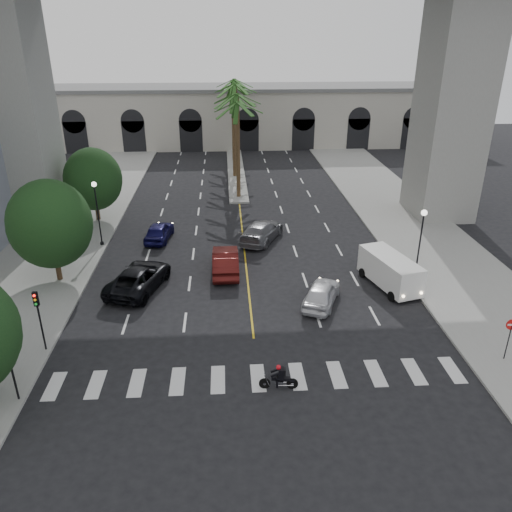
{
  "coord_description": "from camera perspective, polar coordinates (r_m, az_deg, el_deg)",
  "views": [
    {
      "loc": [
        -1.39,
        -21.67,
        15.88
      ],
      "look_at": [
        0.39,
        6.0,
        3.31
      ],
      "focal_mm": 35.0,
      "sensor_mm": 36.0,
      "label": 1
    }
  ],
  "objects": [
    {
      "name": "traffic_signal_far",
      "position": [
        28.53,
        -23.62,
        -5.81
      ],
      "size": [
        0.25,
        0.18,
        3.65
      ],
      "color": "black",
      "rests_on": "ground"
    },
    {
      "name": "palm_e",
      "position": [
        66.02,
        -2.67,
        18.54
      ],
      "size": [
        3.2,
        3.2,
        10.4
      ],
      "color": "#47331E",
      "rests_on": "ground"
    },
    {
      "name": "car_b",
      "position": [
        35.66,
        -3.51,
        -0.57
      ],
      "size": [
        1.85,
        5.23,
        1.72
      ],
      "primitive_type": "imported",
      "rotation": [
        0.0,
        0.0,
        3.15
      ],
      "color": "#48100E",
      "rests_on": "ground"
    },
    {
      "name": "sidewalk_left",
      "position": [
        42.19,
        -22.19,
        0.48
      ],
      "size": [
        8.0,
        100.0,
        0.15
      ],
      "primitive_type": "cube",
      "color": "gray",
      "rests_on": "ground"
    },
    {
      "name": "median",
      "position": [
        61.74,
        -2.29,
        9.56
      ],
      "size": [
        2.0,
        24.0,
        0.2
      ],
      "primitive_type": "cube",
      "color": "gray",
      "rests_on": "ground"
    },
    {
      "name": "car_d",
      "position": [
        41.06,
        0.62,
        2.86
      ],
      "size": [
        4.44,
        6.06,
        1.63
      ],
      "primitive_type": "imported",
      "rotation": [
        0.0,
        0.0,
        2.71
      ],
      "color": "slate",
      "rests_on": "ground"
    },
    {
      "name": "traffic_signal_near",
      "position": [
        25.38,
        -26.43,
        -10.3
      ],
      "size": [
        0.25,
        0.18,
        3.65
      ],
      "color": "black",
      "rests_on": "ground"
    },
    {
      "name": "palm_c",
      "position": [
        58.1,
        -2.59,
        17.48
      ],
      "size": [
        3.2,
        3.2,
        10.1
      ],
      "color": "#47331E",
      "rests_on": "ground"
    },
    {
      "name": "car_c",
      "position": [
        34.18,
        -13.24,
        -2.44
      ],
      "size": [
        4.36,
        6.5,
        1.66
      ],
      "primitive_type": "imported",
      "rotation": [
        0.0,
        0.0,
        2.85
      ],
      "color": "black",
      "rests_on": "ground"
    },
    {
      "name": "car_e",
      "position": [
        41.96,
        -11.02,
        2.78
      ],
      "size": [
        2.34,
        4.58,
        1.49
      ],
      "primitive_type": "imported",
      "rotation": [
        0.0,
        0.0,
        3.01
      ],
      "color": "#100E45",
      "rests_on": "ground"
    },
    {
      "name": "motorcycle_rider",
      "position": [
        24.73,
        2.74,
        -13.74
      ],
      "size": [
        1.9,
        0.51,
        1.37
      ],
      "rotation": [
        0.0,
        0.0,
        -0.08
      ],
      "color": "black",
      "rests_on": "ground"
    },
    {
      "name": "cargo_van",
      "position": [
        34.56,
        15.1,
        -1.61
      ],
      "size": [
        3.23,
        5.47,
        2.19
      ],
      "rotation": [
        0.0,
        0.0,
        0.27
      ],
      "color": "white",
      "rests_on": "ground"
    },
    {
      "name": "street_tree_mid",
      "position": [
        35.69,
        -22.46,
        3.4
      ],
      "size": [
        5.44,
        5.44,
        7.21
      ],
      "color": "#382616",
      "rests_on": "ground"
    },
    {
      "name": "palm_b",
      "position": [
        54.09,
        -2.17,
        17.46
      ],
      "size": [
        3.2,
        3.2,
        10.6
      ],
      "color": "#47331E",
      "rests_on": "ground"
    },
    {
      "name": "palm_d",
      "position": [
        62.01,
        -2.35,
        18.6
      ],
      "size": [
        3.2,
        3.2,
        10.9
      ],
      "color": "#47331E",
      "rests_on": "ground"
    },
    {
      "name": "palm_f",
      "position": [
        69.99,
        -2.49,
        19.1
      ],
      "size": [
        3.2,
        3.2,
        10.7
      ],
      "color": "#47331E",
      "rests_on": "ground"
    },
    {
      "name": "lamp_post_left_far",
      "position": [
        40.98,
        -17.69,
        5.22
      ],
      "size": [
        0.4,
        0.4,
        5.35
      ],
      "color": "black",
      "rests_on": "ground"
    },
    {
      "name": "lamp_post_right",
      "position": [
        34.7,
        18.25,
        1.71
      ],
      "size": [
        0.4,
        0.4,
        5.35
      ],
      "color": "black",
      "rests_on": "ground"
    },
    {
      "name": "pier_building",
      "position": [
        77.56,
        -2.71,
        15.75
      ],
      "size": [
        71.0,
        10.5,
        8.5
      ],
      "color": "#B8B2A5",
      "rests_on": "ground"
    },
    {
      "name": "street_tree_far",
      "position": [
        46.75,
        -18.12,
        8.33
      ],
      "size": [
        5.04,
        5.04,
        6.68
      ],
      "color": "#382616",
      "rests_on": "ground"
    },
    {
      "name": "car_a",
      "position": [
        31.8,
        7.5,
        -4.24
      ],
      "size": [
        3.39,
        4.79,
        1.51
      ],
      "primitive_type": "imported",
      "rotation": [
        0.0,
        0.0,
        2.74
      ],
      "color": "silver",
      "rests_on": "ground"
    },
    {
      "name": "palm_a",
      "position": [
        50.15,
        -2.14,
        16.6
      ],
      "size": [
        3.2,
        3.2,
        10.3
      ],
      "color": "#47331E",
      "rests_on": "ground"
    },
    {
      "name": "do_not_enter_sign",
      "position": [
        28.88,
        27.08,
        -7.64
      ],
      "size": [
        0.63,
        0.09,
        2.56
      ],
      "rotation": [
        0.0,
        0.0,
        -0.09
      ],
      "color": "black",
      "rests_on": "ground"
    },
    {
      "name": "ground",
      "position": [
        26.9,
        0.0,
        -11.79
      ],
      "size": [
        140.0,
        140.0,
        0.0
      ],
      "primitive_type": "plane",
      "color": "black",
      "rests_on": "ground"
    },
    {
      "name": "sidewalk_right",
      "position": [
        43.17,
        18.94,
        1.53
      ],
      "size": [
        8.0,
        100.0,
        0.15
      ],
      "primitive_type": "cube",
      "color": "gray",
      "rests_on": "ground"
    }
  ]
}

